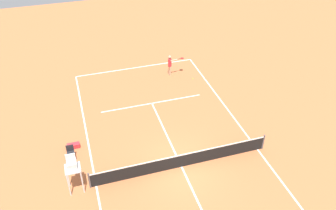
% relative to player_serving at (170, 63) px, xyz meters
% --- Properties ---
extents(ground_plane, '(60.00, 60.00, 0.00)m').
position_rel_player_serving_xyz_m(ground_plane, '(2.48, 10.03, -1.07)').
color(ground_plane, '#C66B3D').
extents(court_lines, '(9.97, 24.15, 0.01)m').
position_rel_player_serving_xyz_m(court_lines, '(2.48, 10.03, -1.06)').
color(court_lines, white).
rests_on(court_lines, ground).
extents(tennis_net, '(10.57, 0.10, 1.07)m').
position_rel_player_serving_xyz_m(tennis_net, '(2.48, 10.03, -0.57)').
color(tennis_net, '#4C4C51').
rests_on(tennis_net, ground).
extents(player_serving, '(1.33, 0.46, 1.78)m').
position_rel_player_serving_xyz_m(player_serving, '(0.00, 0.00, 0.00)').
color(player_serving, '#D8A884').
rests_on(player_serving, ground).
extents(tennis_ball, '(0.07, 0.07, 0.07)m').
position_rel_player_serving_xyz_m(tennis_ball, '(-1.55, 1.12, -1.03)').
color(tennis_ball, '#CCE033').
rests_on(tennis_ball, ground).
extents(umpire_chair, '(0.80, 0.80, 2.41)m').
position_rel_player_serving_xyz_m(umpire_chair, '(8.42, 9.91, 0.54)').
color(umpire_chair, silver).
rests_on(umpire_chair, ground).
extents(courtside_chair_mid, '(0.44, 0.46, 0.95)m').
position_rel_player_serving_xyz_m(courtside_chair_mid, '(8.50, 7.47, -0.53)').
color(courtside_chair_mid, '#262626').
rests_on(courtside_chair_mid, ground).
extents(equipment_bag, '(0.76, 0.32, 0.30)m').
position_rel_player_serving_xyz_m(equipment_bag, '(8.31, 6.53, -0.92)').
color(equipment_bag, red).
rests_on(equipment_bag, ground).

